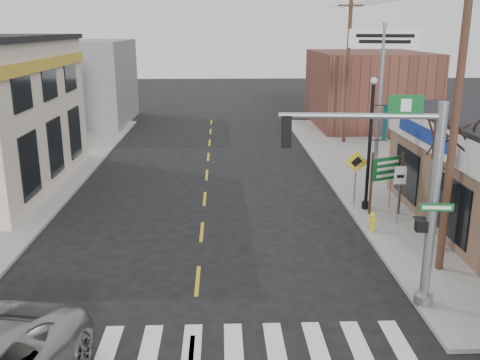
{
  "coord_description": "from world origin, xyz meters",
  "views": [
    {
      "loc": [
        0.74,
        -10.7,
        7.36
      ],
      "look_at": [
        1.33,
        5.21,
        2.8
      ],
      "focal_mm": 40.0,
      "sensor_mm": 36.0,
      "label": 1
    }
  ],
  "objects_px": {
    "utility_pole_near": "(455,123)",
    "bare_tree": "(454,125)",
    "lamp_post": "(372,135)",
    "utility_pole_far": "(348,69)",
    "traffic_signal_pole": "(409,185)",
    "dance_center_sign": "(382,61)",
    "fire_hydrant": "(373,221)",
    "guide_sign": "(387,174)"
  },
  "relations": [
    {
      "from": "utility_pole_near",
      "to": "bare_tree",
      "type": "bearing_deg",
      "value": 68.84
    },
    {
      "from": "lamp_post",
      "to": "bare_tree",
      "type": "xyz_separation_m",
      "value": [
        1.39,
        -4.25,
        1.12
      ]
    },
    {
      "from": "utility_pole_far",
      "to": "utility_pole_near",
      "type": "bearing_deg",
      "value": -98.67
    },
    {
      "from": "traffic_signal_pole",
      "to": "dance_center_sign",
      "type": "xyz_separation_m",
      "value": [
        3.47,
        14.59,
        2.2
      ]
    },
    {
      "from": "bare_tree",
      "to": "utility_pole_far",
      "type": "height_order",
      "value": "utility_pole_far"
    },
    {
      "from": "dance_center_sign",
      "to": "utility_pole_far",
      "type": "xyz_separation_m",
      "value": [
        -0.19,
        6.65,
        -0.9
      ]
    },
    {
      "from": "lamp_post",
      "to": "dance_center_sign",
      "type": "bearing_deg",
      "value": 54.35
    },
    {
      "from": "dance_center_sign",
      "to": "bare_tree",
      "type": "bearing_deg",
      "value": -73.06
    },
    {
      "from": "fire_hydrant",
      "to": "dance_center_sign",
      "type": "distance_m",
      "value": 10.87
    },
    {
      "from": "fire_hydrant",
      "to": "bare_tree",
      "type": "bearing_deg",
      "value": -43.77
    },
    {
      "from": "utility_pole_near",
      "to": "lamp_post",
      "type": "bearing_deg",
      "value": 99.72
    },
    {
      "from": "fire_hydrant",
      "to": "dance_center_sign",
      "type": "bearing_deg",
      "value": 73.58
    },
    {
      "from": "lamp_post",
      "to": "dance_center_sign",
      "type": "relative_size",
      "value": 0.72
    },
    {
      "from": "utility_pole_near",
      "to": "utility_pole_far",
      "type": "xyz_separation_m",
      "value": [
        1.31,
        19.09,
        0.1
      ]
    },
    {
      "from": "guide_sign",
      "to": "utility_pole_near",
      "type": "bearing_deg",
      "value": -112.11
    },
    {
      "from": "traffic_signal_pole",
      "to": "utility_pole_far",
      "type": "distance_m",
      "value": 21.53
    },
    {
      "from": "bare_tree",
      "to": "utility_pole_near",
      "type": "distance_m",
      "value": 1.67
    },
    {
      "from": "fire_hydrant",
      "to": "dance_center_sign",
      "type": "height_order",
      "value": "dance_center_sign"
    },
    {
      "from": "dance_center_sign",
      "to": "utility_pole_near",
      "type": "bearing_deg",
      "value": -75.52
    },
    {
      "from": "fire_hydrant",
      "to": "utility_pole_near",
      "type": "xyz_separation_m",
      "value": [
        1.2,
        -3.28,
        4.19
      ]
    },
    {
      "from": "fire_hydrant",
      "to": "utility_pole_far",
      "type": "height_order",
      "value": "utility_pole_far"
    },
    {
      "from": "traffic_signal_pole",
      "to": "lamp_post",
      "type": "relative_size",
      "value": 1.05
    },
    {
      "from": "utility_pole_near",
      "to": "fire_hydrant",
      "type": "bearing_deg",
      "value": 112.59
    },
    {
      "from": "utility_pole_near",
      "to": "utility_pole_far",
      "type": "relative_size",
      "value": 0.98
    },
    {
      "from": "utility_pole_near",
      "to": "dance_center_sign",
      "type": "bearing_deg",
      "value": 85.59
    },
    {
      "from": "fire_hydrant",
      "to": "bare_tree",
      "type": "relative_size",
      "value": 0.13
    },
    {
      "from": "lamp_post",
      "to": "bare_tree",
      "type": "height_order",
      "value": "bare_tree"
    },
    {
      "from": "fire_hydrant",
      "to": "lamp_post",
      "type": "height_order",
      "value": "lamp_post"
    },
    {
      "from": "guide_sign",
      "to": "bare_tree",
      "type": "xyz_separation_m",
      "value": [
        0.88,
        -3.56,
        2.58
      ]
    },
    {
      "from": "traffic_signal_pole",
      "to": "guide_sign",
      "type": "xyz_separation_m",
      "value": [
        1.75,
        7.22,
        -1.72
      ]
    },
    {
      "from": "guide_sign",
      "to": "bare_tree",
      "type": "relative_size",
      "value": 0.47
    },
    {
      "from": "fire_hydrant",
      "to": "utility_pole_near",
      "type": "height_order",
      "value": "utility_pole_near"
    },
    {
      "from": "bare_tree",
      "to": "traffic_signal_pole",
      "type": "bearing_deg",
      "value": -125.7
    },
    {
      "from": "traffic_signal_pole",
      "to": "utility_pole_near",
      "type": "xyz_separation_m",
      "value": [
        1.97,
        2.16,
        1.21
      ]
    },
    {
      "from": "guide_sign",
      "to": "dance_center_sign",
      "type": "distance_m",
      "value": 8.53
    },
    {
      "from": "guide_sign",
      "to": "fire_hydrant",
      "type": "xyz_separation_m",
      "value": [
        -0.98,
        -1.78,
        -1.27
      ]
    },
    {
      "from": "fire_hydrant",
      "to": "dance_center_sign",
      "type": "relative_size",
      "value": 0.09
    },
    {
      "from": "guide_sign",
      "to": "utility_pole_far",
      "type": "distance_m",
      "value": 14.43
    },
    {
      "from": "dance_center_sign",
      "to": "utility_pole_far",
      "type": "height_order",
      "value": "utility_pole_far"
    },
    {
      "from": "lamp_post",
      "to": "utility_pole_near",
      "type": "height_order",
      "value": "utility_pole_near"
    },
    {
      "from": "guide_sign",
      "to": "traffic_signal_pole",
      "type": "bearing_deg",
      "value": -128.23
    },
    {
      "from": "traffic_signal_pole",
      "to": "dance_center_sign",
      "type": "height_order",
      "value": "dance_center_sign"
    }
  ]
}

